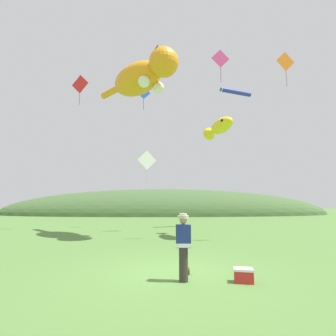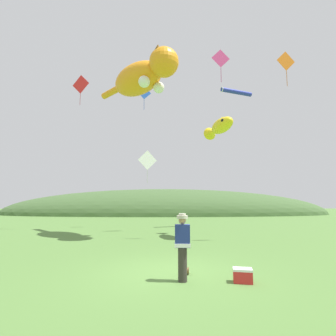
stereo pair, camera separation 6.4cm
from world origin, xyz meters
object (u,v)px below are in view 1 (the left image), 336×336
kite_diamond_red (80,84)px  kite_tube_streamer (235,92)px  kite_giant_cat (142,77)px  kite_diamond_pink (220,59)px  kite_diamond_orange (285,62)px  kite_fish_windsock (219,127)px  festival_attendant (183,244)px  kite_spool (187,271)px  kite_diamond_white (147,160)px  picnic_cooler (244,275)px  kite_diamond_blue (144,93)px

kite_diamond_red → kite_tube_streamer: bearing=7.0°
kite_giant_cat → kite_diamond_pink: kite_giant_cat is taller
kite_diamond_orange → kite_fish_windsock: bearing=152.7°
kite_diamond_orange → kite_diamond_red: (-13.22, 5.64, 1.14)m
festival_attendant → kite_diamond_orange: bearing=45.6°
kite_spool → kite_diamond_red: size_ratio=0.09×
kite_diamond_orange → festival_attendant: bearing=-134.4°
kite_tube_streamer → kite_diamond_white: kite_tube_streamer is taller
festival_attendant → kite_diamond_pink: kite_diamond_pink is taller
kite_diamond_white → kite_diamond_pink: bearing=-42.7°
kite_diamond_red → picnic_cooler: bearing=-55.3°
kite_tube_streamer → kite_diamond_pink: size_ratio=1.44×
kite_diamond_pink → kite_diamond_blue: size_ratio=0.97×
kite_fish_windsock → kite_tube_streamer: 7.56m
kite_diamond_blue → kite_diamond_white: bearing=-78.6°
kite_diamond_orange → kite_diamond_blue: (-8.44, 6.99, 1.09)m
picnic_cooler → kite_diamond_red: bearing=124.7°
picnic_cooler → kite_giant_cat: kite_giant_cat is taller
kite_spool → picnic_cooler: bearing=-29.3°
kite_spool → kite_diamond_pink: kite_diamond_pink is taller
kite_diamond_white → kite_diamond_red: bearing=169.6°
festival_attendant → kite_fish_windsock: 10.36m
kite_diamond_orange → kite_diamond_blue: size_ratio=0.99×
kite_giant_cat → kite_fish_windsock: kite_giant_cat is taller
picnic_cooler → kite_tube_streamer: 18.01m
kite_fish_windsock → kite_diamond_white: bearing=147.4°
kite_diamond_red → kite_diamond_pink: size_ratio=1.20×
picnic_cooler → kite_giant_cat: 13.45m
kite_diamond_orange → kite_diamond_blue: kite_diamond_blue is taller
festival_attendant → kite_diamond_pink: (2.79, 7.03, 9.33)m
kite_diamond_blue → kite_giant_cat: bearing=-86.8°
kite_spool → kite_diamond_orange: size_ratio=0.10×
festival_attendant → kite_tube_streamer: bearing=67.9°
kite_fish_windsock → kite_diamond_blue: kite_diamond_blue is taller
kite_spool → picnic_cooler: size_ratio=0.38×
kite_spool → kite_diamond_blue: kite_diamond_blue is taller
picnic_cooler → kite_diamond_blue: 17.69m
kite_giant_cat → picnic_cooler: bearing=-68.5°
kite_spool → kite_diamond_orange: bearing=43.2°
kite_fish_windsock → kite_diamond_pink: size_ratio=1.63×
festival_attendant → kite_diamond_pink: 12.01m
festival_attendant → kite_spool: bearing=76.5°
kite_diamond_pink → kite_fish_windsock: bearing=85.5°
kite_fish_windsock → kite_diamond_red: kite_diamond_red is taller
kite_diamond_red → kite_diamond_blue: size_ratio=1.16×
kite_diamond_white → kite_fish_windsock: bearing=-32.6°
kite_fish_windsock → kite_diamond_blue: 8.45m
picnic_cooler → kite_diamond_orange: 12.61m
kite_giant_cat → kite_diamond_pink: size_ratio=2.92×
kite_diamond_red → kite_spool: bearing=-58.3°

